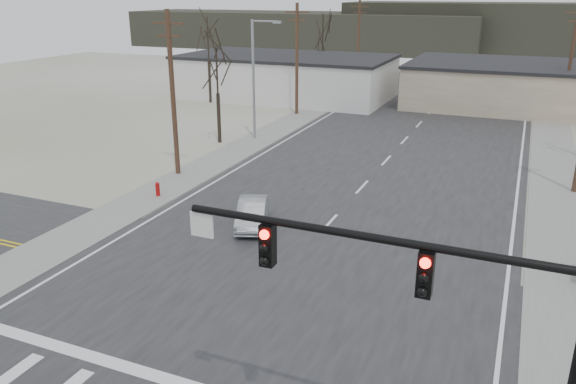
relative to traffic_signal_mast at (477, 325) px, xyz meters
name	(u,v)px	position (x,y,z in m)	size (l,w,h in m)	color
ground	(259,301)	(-7.89, 6.20, -4.67)	(140.00, 140.00, 0.00)	silver
main_road	(367,182)	(-7.89, 21.20, -4.65)	(18.00, 110.00, 0.05)	black
cross_road	(259,301)	(-7.89, 6.20, -4.65)	(90.00, 10.00, 0.04)	black
sidewalk_left	(248,145)	(-18.49, 26.20, -4.64)	(3.00, 90.00, 0.06)	gray
sidewalk_right	(556,180)	(2.71, 26.20, -4.64)	(3.00, 90.00, 0.06)	gray
traffic_signal_mast	(477,325)	(0.00, 0.00, 0.00)	(8.95, 0.43, 7.20)	black
fire_hydrant	(158,189)	(-18.09, 14.20, -4.22)	(0.24, 0.24, 0.87)	#A50C0C
building_left_far	(286,76)	(-23.89, 46.20, -2.42)	(22.30, 12.30, 4.50)	silver
building_right_far	(547,87)	(2.11, 50.20, -2.52)	(26.30, 14.30, 4.30)	beige
upole_left_b	(173,92)	(-19.39, 18.20, 0.55)	(2.20, 0.30, 10.00)	#4F3125
upole_left_c	(297,58)	(-19.39, 38.20, 0.55)	(2.20, 0.30, 10.00)	#4F3125
upole_left_d	(358,41)	(-19.39, 58.20, 0.55)	(2.20, 0.30, 10.00)	#4F3125
upole_right_b	(571,60)	(3.61, 46.20, 0.55)	(2.20, 0.30, 10.00)	#4F3125
streetlight_main	(256,74)	(-18.69, 28.20, 0.41)	(2.40, 0.25, 9.00)	gray
tree_left_near	(217,73)	(-20.89, 26.20, 0.55)	(3.30, 3.30, 7.35)	#2F271D
tree_left_far	(323,35)	(-21.89, 52.20, 1.61)	(3.96, 3.96, 8.82)	#2F271D
tree_left_mid	(208,40)	(-29.89, 40.20, 1.61)	(3.96, 3.96, 8.82)	#2F271D
hill_left	(301,31)	(-42.89, 98.20, -1.17)	(70.00, 18.00, 7.00)	#333026
sedan_crossing	(252,213)	(-11.32, 12.53, -3.99)	(1.36, 3.90, 1.28)	gray
car_far_a	(448,93)	(-7.19, 50.34, -3.81)	(2.29, 5.64, 1.64)	black
car_far_b	(420,68)	(-13.97, 71.20, -3.92)	(1.67, 4.14, 1.41)	black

